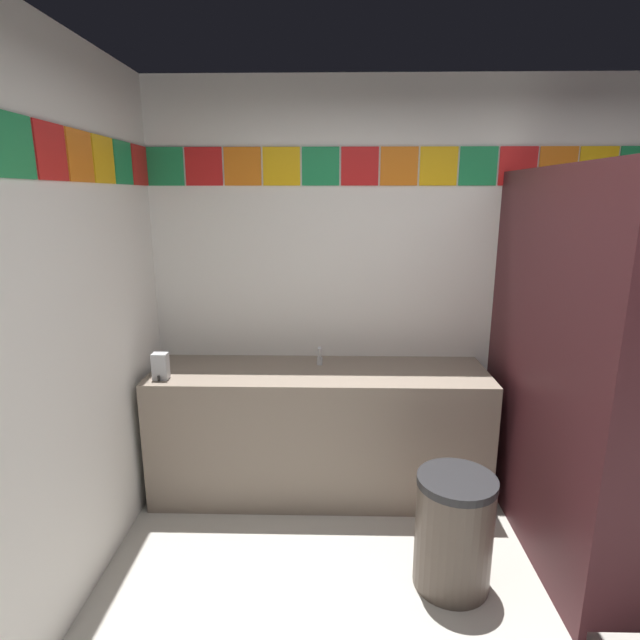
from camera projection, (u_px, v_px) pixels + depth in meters
wall_back at (431, 286)px, 3.38m from camera, size 3.68×0.09×2.62m
vanity_counter at (319, 430)px, 3.29m from camera, size 2.11×0.59×0.83m
faucet_center at (320, 358)px, 3.26m from camera, size 0.04×0.10×0.14m
soap_dispenser at (161, 366)px, 3.02m from camera, size 0.09×0.09×0.16m
stall_divider at (592, 385)px, 2.42m from camera, size 0.92×1.50×2.05m
toilet at (580, 462)px, 3.13m from camera, size 0.39×0.49×0.74m
trash_bin at (454, 531)px, 2.49m from camera, size 0.38×0.38×0.59m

